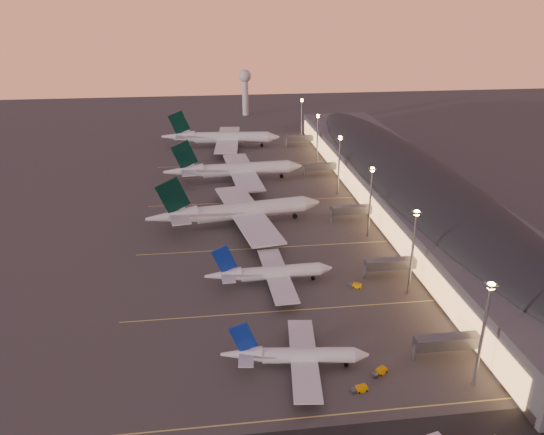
{
  "coord_description": "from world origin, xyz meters",
  "views": [
    {
      "loc": [
        -20.07,
        -127.53,
        78.83
      ],
      "look_at": [
        2.0,
        45.0,
        7.0
      ],
      "focal_mm": 35.0,
      "sensor_mm": 36.0,
      "label": 1
    }
  ],
  "objects_px": {
    "airliner_wide_far": "(221,138)",
    "airliner_wide_mid": "(234,170)",
    "airliner_narrow_south": "(295,356)",
    "baggage_tug_b": "(380,372)",
    "radar_tower": "(245,85)",
    "airliner_narrow_north": "(270,273)",
    "airliner_wide_near": "(237,212)",
    "baggage_tug_a": "(359,389)",
    "baggage_tug_c": "(356,285)"
  },
  "relations": [
    {
      "from": "airliner_narrow_south",
      "to": "baggage_tug_b",
      "type": "distance_m",
      "value": 19.47
    },
    {
      "from": "airliner_wide_near",
      "to": "baggage_tug_c",
      "type": "bearing_deg",
      "value": -67.89
    },
    {
      "from": "airliner_wide_far",
      "to": "airliner_wide_mid",
      "type": "bearing_deg",
      "value": -81.27
    },
    {
      "from": "airliner_wide_near",
      "to": "radar_tower",
      "type": "relative_size",
      "value": 2.04
    },
    {
      "from": "baggage_tug_a",
      "to": "baggage_tug_c",
      "type": "bearing_deg",
      "value": 63.75
    },
    {
      "from": "airliner_wide_mid",
      "to": "baggage_tug_c",
      "type": "xyz_separation_m",
      "value": [
        29.32,
        -103.46,
        -4.82
      ]
    },
    {
      "from": "airliner_narrow_north",
      "to": "airliner_wide_far",
      "type": "relative_size",
      "value": 0.57
    },
    {
      "from": "radar_tower",
      "to": "baggage_tug_a",
      "type": "distance_m",
      "value": 299.43
    },
    {
      "from": "airliner_wide_mid",
      "to": "airliner_wide_near",
      "type": "bearing_deg",
      "value": -96.7
    },
    {
      "from": "radar_tower",
      "to": "airliner_wide_mid",
      "type": "bearing_deg",
      "value": -96.58
    },
    {
      "from": "airliner_narrow_north",
      "to": "baggage_tug_c",
      "type": "height_order",
      "value": "airliner_narrow_north"
    },
    {
      "from": "baggage_tug_b",
      "to": "baggage_tug_c",
      "type": "relative_size",
      "value": 1.02
    },
    {
      "from": "airliner_narrow_north",
      "to": "airliner_wide_mid",
      "type": "xyz_separation_m",
      "value": [
        -4.34,
        98.25,
        1.79
      ]
    },
    {
      "from": "airliner_narrow_north",
      "to": "radar_tower",
      "type": "xyz_separation_m",
      "value": [
        13.11,
        249.52,
        18.33
      ]
    },
    {
      "from": "airliner_narrow_north",
      "to": "airliner_wide_near",
      "type": "relative_size",
      "value": 0.58
    },
    {
      "from": "airliner_wide_far",
      "to": "baggage_tug_b",
      "type": "distance_m",
      "value": 206.5
    },
    {
      "from": "airliner_narrow_north",
      "to": "airliner_wide_mid",
      "type": "relative_size",
      "value": 0.59
    },
    {
      "from": "airliner_narrow_south",
      "to": "airliner_wide_near",
      "type": "distance_m",
      "value": 85.33
    },
    {
      "from": "airliner_narrow_south",
      "to": "airliner_wide_far",
      "type": "distance_m",
      "value": 199.91
    },
    {
      "from": "airliner_wide_far",
      "to": "baggage_tug_b",
      "type": "xyz_separation_m",
      "value": [
        27.83,
        -204.56,
        -5.01
      ]
    },
    {
      "from": "airliner_narrow_south",
      "to": "airliner_wide_mid",
      "type": "height_order",
      "value": "airliner_wide_mid"
    },
    {
      "from": "airliner_narrow_south",
      "to": "airliner_wide_mid",
      "type": "relative_size",
      "value": 0.53
    },
    {
      "from": "airliner_wide_mid",
      "to": "baggage_tug_a",
      "type": "distance_m",
      "value": 148.57
    },
    {
      "from": "airliner_wide_far",
      "to": "radar_tower",
      "type": "bearing_deg",
      "value": 81.89
    },
    {
      "from": "airliner_wide_near",
      "to": "baggage_tug_a",
      "type": "bearing_deg",
      "value": -87.75
    },
    {
      "from": "airliner_wide_near",
      "to": "baggage_tug_c",
      "type": "xyz_separation_m",
      "value": [
        31.7,
        -50.83,
        -4.96
      ]
    },
    {
      "from": "baggage_tug_b",
      "to": "baggage_tug_c",
      "type": "bearing_deg",
      "value": 50.97
    },
    {
      "from": "airliner_narrow_south",
      "to": "baggage_tug_b",
      "type": "relative_size",
      "value": 8.3
    },
    {
      "from": "baggage_tug_a",
      "to": "airliner_wide_far",
      "type": "bearing_deg",
      "value": 84.21
    },
    {
      "from": "airliner_wide_far",
      "to": "radar_tower",
      "type": "distance_m",
      "value": 93.09
    },
    {
      "from": "airliner_wide_far",
      "to": "airliner_narrow_north",
      "type": "bearing_deg",
      "value": -81.84
    },
    {
      "from": "airliner_narrow_south",
      "to": "radar_tower",
      "type": "relative_size",
      "value": 1.05
    },
    {
      "from": "airliner_wide_far",
      "to": "baggage_tug_a",
      "type": "height_order",
      "value": "airliner_wide_far"
    },
    {
      "from": "airliner_narrow_north",
      "to": "radar_tower",
      "type": "relative_size",
      "value": 1.18
    },
    {
      "from": "airliner_wide_far",
      "to": "radar_tower",
      "type": "height_order",
      "value": "radar_tower"
    },
    {
      "from": "airliner_narrow_north",
      "to": "baggage_tug_a",
      "type": "height_order",
      "value": "airliner_narrow_north"
    },
    {
      "from": "airliner_wide_mid",
      "to": "radar_tower",
      "type": "xyz_separation_m",
      "value": [
        17.45,
        151.27,
        16.54
      ]
    },
    {
      "from": "airliner_narrow_south",
      "to": "airliner_wide_far",
      "type": "height_order",
      "value": "airliner_wide_far"
    },
    {
      "from": "radar_tower",
      "to": "baggage_tug_b",
      "type": "xyz_separation_m",
      "value": [
        6.63,
        -293.72,
        -21.34
      ]
    },
    {
      "from": "baggage_tug_b",
      "to": "airliner_narrow_south",
      "type": "bearing_deg",
      "value": 134.0
    },
    {
      "from": "airliner_wide_mid",
      "to": "baggage_tug_a",
      "type": "bearing_deg",
      "value": -87.18
    },
    {
      "from": "radar_tower",
      "to": "baggage_tug_b",
      "type": "relative_size",
      "value": 7.89
    },
    {
      "from": "airliner_narrow_south",
      "to": "baggage_tug_a",
      "type": "relative_size",
      "value": 8.61
    },
    {
      "from": "airliner_narrow_north",
      "to": "airliner_wide_near",
      "type": "xyz_separation_m",
      "value": [
        -6.72,
        45.61,
        1.94
      ]
    },
    {
      "from": "baggage_tug_a",
      "to": "airliner_narrow_north",
      "type": "bearing_deg",
      "value": 93.73
    },
    {
      "from": "airliner_narrow_north",
      "to": "airliner_wide_near",
      "type": "height_order",
      "value": "airliner_wide_near"
    },
    {
      "from": "baggage_tug_c",
      "to": "airliner_wide_far",
      "type": "bearing_deg",
      "value": 132.33
    },
    {
      "from": "airliner_narrow_north",
      "to": "baggage_tug_b",
      "type": "relative_size",
      "value": 9.31
    },
    {
      "from": "airliner_narrow_north",
      "to": "airliner_wide_mid",
      "type": "height_order",
      "value": "airliner_wide_mid"
    },
    {
      "from": "airliner_narrow_north",
      "to": "radar_tower",
      "type": "distance_m",
      "value": 250.53
    }
  ]
}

